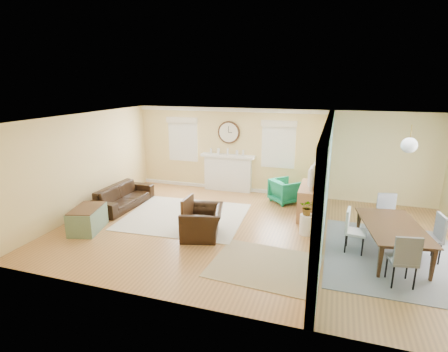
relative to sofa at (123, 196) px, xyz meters
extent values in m
plane|color=#976539|center=(3.83, -0.57, -0.29)|extent=(9.00, 9.00, 0.00)
cube|color=#E6C684|center=(3.83, 2.43, 1.01)|extent=(9.00, 0.02, 2.60)
cube|color=#E6C684|center=(3.83, -3.57, 1.01)|extent=(9.00, 0.02, 2.60)
cube|color=#E6C684|center=(-0.67, -0.57, 1.01)|extent=(0.02, 6.00, 2.60)
cube|color=white|center=(3.83, -0.57, 2.31)|extent=(9.00, 6.00, 0.02)
cube|color=#E6C684|center=(5.33, 0.83, 1.01)|extent=(0.12, 3.20, 2.60)
cube|color=#E6C684|center=(5.33, -3.07, 1.01)|extent=(0.12, 1.00, 2.60)
cube|color=#E6C684|center=(5.33, -1.67, 2.11)|extent=(0.12, 1.80, 0.40)
cube|color=white|center=(5.26, -0.77, 0.81)|extent=(0.04, 0.12, 2.20)
cube|color=white|center=(5.26, -2.57, 0.81)|extent=(0.04, 0.12, 2.20)
cube|color=white|center=(5.26, -1.67, 1.91)|extent=(0.04, 1.92, 0.12)
cube|color=#67B2A4|center=(5.40, -0.57, 1.01)|extent=(0.02, 6.00, 2.60)
cube|color=white|center=(2.33, 2.31, 0.26)|extent=(1.50, 0.24, 1.10)
cube|color=white|center=(2.33, 2.28, 0.84)|extent=(1.70, 0.30, 0.08)
cube|color=black|center=(2.33, 2.41, 0.21)|extent=(0.85, 0.02, 0.75)
cube|color=gold|center=(2.33, 2.30, 0.13)|extent=(0.85, 0.02, 0.62)
cylinder|color=#4C2E19|center=(2.33, 2.40, 1.56)|extent=(0.70, 0.06, 0.70)
cylinder|color=silver|center=(2.33, 2.37, 1.56)|extent=(0.60, 0.01, 0.60)
cube|color=black|center=(2.33, 2.36, 1.66)|extent=(0.02, 0.01, 0.20)
cube|color=black|center=(2.39, 2.36, 1.56)|extent=(0.12, 0.01, 0.02)
cube|color=white|center=(0.78, 2.41, 1.26)|extent=(0.90, 0.03, 1.30)
cube|color=white|center=(0.78, 2.38, 1.26)|extent=(1.00, 0.04, 1.40)
cube|color=beige|center=(0.78, 2.34, 1.89)|extent=(1.05, 0.10, 0.18)
cube|color=white|center=(3.88, 2.41, 1.26)|extent=(0.90, 0.03, 1.30)
cube|color=white|center=(3.88, 2.38, 1.26)|extent=(1.00, 0.04, 1.40)
cube|color=beige|center=(3.88, 2.34, 1.89)|extent=(1.05, 0.10, 0.18)
cylinder|color=gold|center=(6.83, -0.57, 2.16)|extent=(0.02, 0.02, 0.30)
sphere|color=white|center=(6.83, -0.57, 1.91)|extent=(0.30, 0.30, 0.30)
cube|color=beige|center=(1.95, -0.18, -0.29)|extent=(3.13, 2.75, 0.02)
cube|color=tan|center=(4.40, -2.00, -0.29)|extent=(2.10, 1.77, 0.01)
cube|color=gray|center=(6.73, -0.87, -0.29)|extent=(2.53, 3.16, 0.01)
imported|color=black|center=(0.00, 0.00, 0.00)|extent=(0.84, 2.04, 0.59)
imported|color=black|center=(2.80, -1.13, 0.04)|extent=(1.13, 1.22, 0.67)
imported|color=#06765E|center=(4.23, 1.74, 0.04)|extent=(1.04, 1.04, 0.68)
cube|color=gray|center=(0.13, -1.65, -0.03)|extent=(0.82, 1.09, 0.54)
cube|color=#4C2E19|center=(0.13, -1.65, 0.25)|extent=(0.78, 1.03, 0.02)
cube|color=#A2774E|center=(4.95, 0.89, 0.11)|extent=(0.45, 1.35, 0.80)
cube|color=#4C2E19|center=(4.72, 0.48, 0.26)|extent=(0.01, 0.36, 0.22)
cube|color=#4C2E19|center=(4.72, 0.48, -0.01)|extent=(0.01, 0.36, 0.22)
cube|color=#4C2E19|center=(4.72, 0.89, 0.26)|extent=(0.01, 0.36, 0.22)
cube|color=#4C2E19|center=(4.72, 0.89, -0.01)|extent=(0.01, 0.36, 0.22)
cube|color=#4C2E19|center=(4.72, 1.30, 0.26)|extent=(0.01, 0.36, 0.22)
cube|color=#4C2E19|center=(4.72, 1.30, -0.01)|extent=(0.01, 0.36, 0.22)
imported|color=black|center=(4.93, 0.89, 0.79)|extent=(0.18, 0.99, 0.57)
cylinder|color=white|center=(5.02, -0.31, -0.06)|extent=(0.32, 0.32, 0.47)
imported|color=#337F33|center=(5.02, -0.31, 0.36)|extent=(0.36, 0.32, 0.37)
imported|color=#4C2E19|center=(6.73, -0.87, 0.04)|extent=(1.35, 2.04, 0.67)
cube|color=gray|center=(6.74, 0.23, 0.14)|extent=(0.48, 0.48, 0.05)
cube|color=gray|center=(6.74, 0.23, 0.39)|extent=(0.41, 0.13, 0.49)
cylinder|color=black|center=(6.87, 0.42, -0.09)|extent=(0.03, 0.03, 0.41)
cylinder|color=black|center=(6.94, 0.10, -0.09)|extent=(0.03, 0.03, 0.41)
cylinder|color=black|center=(6.55, 0.36, -0.09)|extent=(0.03, 0.03, 0.41)
cylinder|color=black|center=(6.61, 0.03, -0.09)|extent=(0.03, 0.03, 0.41)
cube|color=gray|center=(6.72, -1.90, 0.16)|extent=(0.49, 0.49, 0.05)
cube|color=gray|center=(6.72, -1.90, 0.41)|extent=(0.43, 0.13, 0.50)
cylinder|color=black|center=(6.58, -2.10, -0.08)|extent=(0.03, 0.03, 0.42)
cylinder|color=black|center=(6.52, -1.76, -0.08)|extent=(0.03, 0.03, 0.42)
cylinder|color=black|center=(6.92, -2.04, -0.08)|extent=(0.03, 0.03, 0.42)
cylinder|color=black|center=(6.86, -1.70, -0.08)|extent=(0.03, 0.03, 0.42)
cube|color=white|center=(6.02, -0.87, 0.13)|extent=(0.44, 0.44, 0.05)
cube|color=white|center=(6.02, -0.87, 0.37)|extent=(0.09, 0.40, 0.47)
cylinder|color=black|center=(5.88, -0.69, -0.10)|extent=(0.03, 0.03, 0.40)
cylinder|color=black|center=(6.20, -0.73, -0.10)|extent=(0.03, 0.03, 0.40)
cylinder|color=black|center=(5.85, -1.01, -0.10)|extent=(0.03, 0.03, 0.40)
cylinder|color=black|center=(6.16, -1.05, -0.10)|extent=(0.03, 0.03, 0.40)
cube|color=gray|center=(7.34, -0.82, 0.16)|extent=(0.47, 0.47, 0.05)
cube|color=gray|center=(7.34, -0.82, 0.41)|extent=(0.11, 0.42, 0.50)
cylinder|color=black|center=(7.53, -0.96, -0.08)|extent=(0.03, 0.03, 0.42)
cylinder|color=black|center=(7.20, -1.01, -0.08)|extent=(0.03, 0.03, 0.42)
cylinder|color=black|center=(7.49, -0.63, -0.08)|extent=(0.03, 0.03, 0.42)
cylinder|color=black|center=(7.15, -0.67, -0.08)|extent=(0.03, 0.03, 0.42)
camera|label=1|loc=(5.48, -7.89, 3.08)|focal=28.00mm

